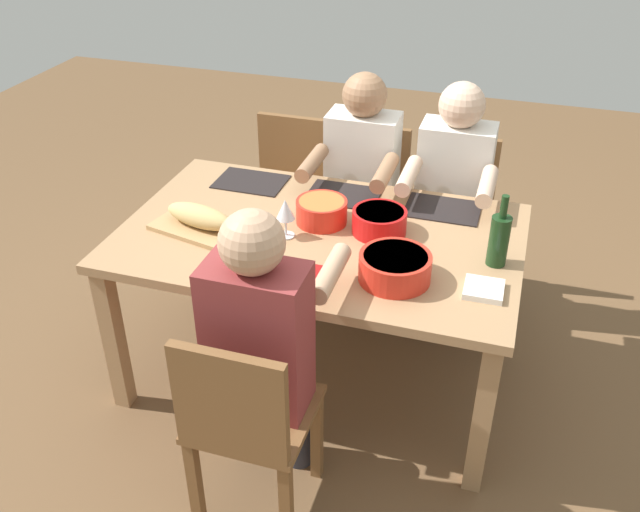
% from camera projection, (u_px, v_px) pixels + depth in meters
% --- Properties ---
extents(ground_plane, '(8.00, 8.00, 0.00)m').
position_uv_depth(ground_plane, '(320.00, 370.00, 3.26)').
color(ground_plane, brown).
extents(dining_table, '(1.63, 1.02, 0.74)m').
position_uv_depth(dining_table, '(320.00, 250.00, 2.90)').
color(dining_table, '#A87F56').
rests_on(dining_table, ground_plane).
extents(chair_near_center, '(0.40, 0.40, 0.85)m').
position_uv_depth(chair_near_center, '(367.00, 199.00, 3.67)').
color(chair_near_center, brown).
rests_on(chair_near_center, ground_plane).
extents(diner_near_center, '(0.41, 0.53, 1.20)m').
position_uv_depth(diner_near_center, '(360.00, 176.00, 3.41)').
color(diner_near_center, '#2D2D38').
rests_on(diner_near_center, ground_plane).
extents(chair_far_center, '(0.40, 0.40, 0.85)m').
position_uv_depth(chair_far_center, '(245.00, 420.00, 2.33)').
color(chair_far_center, brown).
rests_on(chair_far_center, ground_plane).
extents(diner_far_center, '(0.41, 0.53, 1.20)m').
position_uv_depth(diner_far_center, '(263.00, 337.00, 2.36)').
color(diner_far_center, '#2D2D38').
rests_on(diner_far_center, ground_plane).
extents(chair_near_right, '(0.40, 0.40, 0.85)m').
position_uv_depth(chair_near_right, '(287.00, 187.00, 3.78)').
color(chair_near_right, brown).
rests_on(chair_near_right, ground_plane).
extents(chair_near_left, '(0.40, 0.40, 0.85)m').
position_uv_depth(chair_near_left, '(453.00, 211.00, 3.56)').
color(chair_near_left, brown).
rests_on(chair_near_left, ground_plane).
extents(diner_near_left, '(0.41, 0.53, 1.20)m').
position_uv_depth(diner_near_left, '(452.00, 189.00, 3.29)').
color(diner_near_left, '#2D2D38').
rests_on(diner_near_left, ground_plane).
extents(serving_bowl_fruit, '(0.21, 0.21, 0.10)m').
position_uv_depth(serving_bowl_fruit, '(322.00, 210.00, 2.91)').
color(serving_bowl_fruit, red).
rests_on(serving_bowl_fruit, dining_table).
extents(serving_bowl_pasta, '(0.27, 0.27, 0.10)m').
position_uv_depth(serving_bowl_pasta, '(395.00, 266.00, 2.54)').
color(serving_bowl_pasta, red).
rests_on(serving_bowl_pasta, dining_table).
extents(serving_bowl_greens, '(0.22, 0.22, 0.10)m').
position_uv_depth(serving_bowl_greens, '(379.00, 220.00, 2.84)').
color(serving_bowl_greens, red).
rests_on(serving_bowl_greens, dining_table).
extents(cutting_board, '(0.44, 0.30, 0.02)m').
position_uv_depth(cutting_board, '(201.00, 228.00, 2.88)').
color(cutting_board, tan).
rests_on(cutting_board, dining_table).
extents(bread_loaf, '(0.34, 0.18, 0.09)m').
position_uv_depth(bread_loaf, '(200.00, 216.00, 2.85)').
color(bread_loaf, tan).
rests_on(bread_loaf, cutting_board).
extents(wine_bottle, '(0.08, 0.08, 0.29)m').
position_uv_depth(wine_bottle, '(499.00, 239.00, 2.61)').
color(wine_bottle, '#193819').
rests_on(wine_bottle, dining_table).
extents(beer_bottle, '(0.06, 0.06, 0.22)m').
position_uv_depth(beer_bottle, '(246.00, 250.00, 2.54)').
color(beer_bottle, brown).
rests_on(beer_bottle, dining_table).
extents(wine_glass, '(0.08, 0.08, 0.17)m').
position_uv_depth(wine_glass, '(285.00, 211.00, 2.78)').
color(wine_glass, silver).
rests_on(wine_glass, dining_table).
extents(placemat_near_center, '(0.32, 0.23, 0.01)m').
position_uv_depth(placemat_near_center, '(343.00, 195.00, 3.14)').
color(placemat_near_center, black).
rests_on(placemat_near_center, dining_table).
extents(placemat_far_center, '(0.32, 0.23, 0.01)m').
position_uv_depth(placemat_far_center, '(292.00, 278.00, 2.58)').
color(placemat_far_center, maroon).
rests_on(placemat_far_center, dining_table).
extents(placemat_near_right, '(0.32, 0.23, 0.01)m').
position_uv_depth(placemat_near_right, '(251.00, 182.00, 3.25)').
color(placemat_near_right, black).
rests_on(placemat_near_right, dining_table).
extents(placemat_near_left, '(0.32, 0.23, 0.01)m').
position_uv_depth(placemat_near_left, '(443.00, 209.00, 3.03)').
color(placemat_near_left, black).
rests_on(placemat_near_left, dining_table).
extents(napkin_stack, '(0.14, 0.14, 0.02)m').
position_uv_depth(napkin_stack, '(484.00, 289.00, 2.50)').
color(napkin_stack, white).
rests_on(napkin_stack, dining_table).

